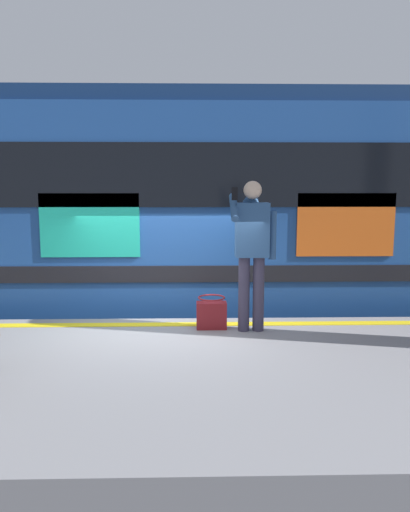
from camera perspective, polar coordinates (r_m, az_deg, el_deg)
The scene contains 8 objects.
ground_plane at distance 7.09m, azimuth -4.81°, elevation -16.15°, with size 23.59×23.59×0.00m, color #3D3D3F.
platform at distance 5.21m, azimuth -6.14°, elevation -18.76°, with size 14.58×3.64×1.14m, color gray.
safety_line at distance 6.41m, azimuth -5.09°, elevation -7.97°, with size 14.29×0.16×0.01m, color yellow.
track_rail_near at distance 8.12m, azimuth -4.33°, elevation -12.29°, with size 18.95×0.08×0.16m, color slate.
track_rail_far at distance 9.47m, azimuth -3.88°, elevation -9.24°, with size 18.95×0.08×0.16m, color slate.
train_carriage at distance 8.31m, azimuth 1.11°, elevation 6.17°, with size 10.46×2.74×4.17m.
passenger at distance 5.96m, azimuth 5.52°, elevation 1.50°, with size 0.57×0.55×1.85m.
handbag at distance 6.19m, azimuth 0.76°, elevation -6.76°, with size 0.38×0.34×0.41m.
Camera 1 is at (-0.42, 6.44, 2.93)m, focal length 34.24 mm.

